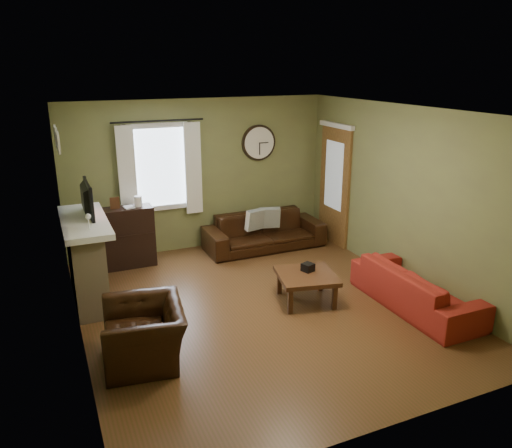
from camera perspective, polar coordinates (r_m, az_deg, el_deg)
name	(u,v)px	position (r m, az deg, el deg)	size (l,w,h in m)	color
floor	(261,307)	(6.86, 0.58, -9.44)	(4.60, 5.20, 0.00)	#54341B
ceiling	(262,111)	(6.11, 0.66, 12.75)	(4.60, 5.20, 0.00)	white
wall_left	(71,240)	(5.85, -20.39, -1.67)	(0.00, 5.20, 2.60)	olive
wall_right	(406,197)	(7.57, 16.73, 3.00)	(0.00, 5.20, 2.60)	olive
wall_back	(200,175)	(8.72, -6.44, 5.56)	(4.60, 0.00, 2.60)	olive
wall_front	(391,299)	(4.29, 15.17, -8.31)	(4.60, 0.00, 2.60)	olive
fireplace	(86,263)	(7.20, -18.82, -4.27)	(0.40, 1.40, 1.10)	tan
firebox	(102,278)	(7.31, -17.14, -5.89)	(0.04, 0.60, 0.55)	black
mantel	(84,222)	(7.01, -19.06, 0.24)	(0.58, 1.60, 0.08)	white
tv	(83,203)	(7.10, -19.19, 2.24)	(0.60, 0.08, 0.35)	black
tv_screen	(89,199)	(7.09, -18.59, 2.76)	(0.02, 0.62, 0.36)	#994C3F
medallion_left	(58,143)	(6.42, -21.65, 8.61)	(0.28, 0.28, 0.03)	white
medallion_mid	(57,139)	(6.76, -21.80, 9.01)	(0.28, 0.28, 0.03)	white
medallion_right	(56,135)	(7.11, -21.94, 9.38)	(0.28, 0.28, 0.03)	white
window_pane	(159,167)	(8.49, -10.98, 6.38)	(1.00, 0.02, 1.30)	silver
curtain_rod	(158,121)	(8.28, -11.14, 11.49)	(0.03, 0.03, 1.50)	black
curtain_left	(127,174)	(8.30, -14.51, 5.53)	(0.28, 0.04, 1.55)	white
curtain_right	(193,169)	(8.54, -7.19, 6.29)	(0.28, 0.04, 1.55)	white
wall_clock	(259,143)	(8.97, 0.35, 9.26)	(0.64, 0.06, 0.64)	white
door	(335,186)	(9.05, 8.97, 4.28)	(0.05, 0.90, 2.10)	brown
bookshelf	(128,237)	(8.25, -14.44, -1.47)	(0.83, 0.35, 0.98)	black
book	(124,210)	(8.07, -14.83, 1.56)	(0.15, 0.21, 0.02)	#422514
sofa_brown	(264,231)	(8.84, 0.93, -0.84)	(2.10, 0.82, 0.61)	black
pillow_left	(270,218)	(8.80, 1.57, 0.74)	(0.36, 0.11, 0.36)	gray
pillow_right	(256,220)	(8.69, -0.05, 0.51)	(0.36, 0.11, 0.36)	gray
sofa_red	(416,288)	(7.06, 17.78, -6.94)	(1.94, 0.76, 0.57)	maroon
armchair	(144,333)	(5.74, -12.65, -12.11)	(0.98, 0.86, 0.64)	black
coffee_table	(306,288)	(6.96, 5.74, -7.24)	(0.76, 0.76, 0.41)	#422514
tissue_box	(308,271)	(6.97, 5.93, -5.42)	(0.14, 0.14, 0.11)	black
wine_glass_a	(89,222)	(6.48, -18.58, 0.21)	(0.07, 0.07, 0.21)	white
wine_glass_b	(88,222)	(6.53, -18.62, 0.26)	(0.07, 0.07, 0.19)	white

